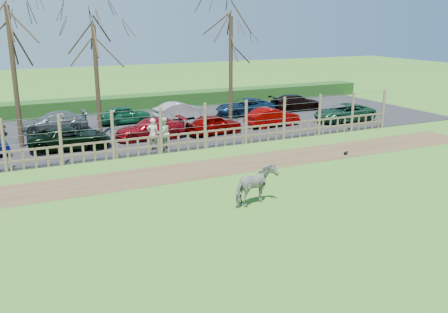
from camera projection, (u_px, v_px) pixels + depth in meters
name	position (u px, v px, depth m)	size (l,w,h in m)	color
ground	(229.00, 203.00, 19.18)	(120.00, 120.00, 0.00)	#5DA033
dirt_strip	(186.00, 171.00, 23.09)	(34.00, 2.80, 0.01)	brown
asphalt	(129.00, 129.00, 31.79)	(44.00, 13.00, 0.04)	#232326
hedge	(104.00, 105.00, 37.73)	(46.00, 2.00, 1.10)	#1E4716
fence	(161.00, 139.00, 25.92)	(30.16, 0.16, 2.50)	brown
tree_left	(11.00, 43.00, 25.85)	(4.80, 4.80, 7.88)	#3D2B1E
tree_mid	(95.00, 54.00, 28.79)	(4.80, 4.80, 6.83)	#3D2B1E
tree_right	(231.00, 44.00, 32.87)	(4.80, 4.80, 7.35)	#3D2B1E
zebra	(256.00, 186.00, 18.81)	(0.81, 1.78, 1.50)	gray
visitor_a	(153.00, 134.00, 26.57)	(0.63, 0.41, 1.72)	beige
visitor_b	(163.00, 133.00, 26.74)	(0.84, 0.65, 1.72)	beige
crow	(346.00, 153.00, 25.88)	(0.25, 0.18, 0.20)	black
car_2	(70.00, 138.00, 26.81)	(1.99, 4.32, 1.20)	black
car_3	(150.00, 129.00, 29.10)	(1.68, 4.13, 1.20)	maroon
car_4	(214.00, 124.00, 30.30)	(1.42, 3.52, 1.20)	#810301
car_5	(272.00, 117.00, 32.55)	(1.27, 3.64, 1.20)	#8A0202
car_6	(344.00, 113.00, 34.05)	(1.99, 4.32, 1.20)	#164226
car_9	(54.00, 122.00, 31.08)	(1.68, 4.13, 1.20)	slate
car_10	(125.00, 115.00, 33.37)	(1.42, 3.52, 1.20)	#11522F
car_11	(180.00, 111.00, 34.80)	(1.27, 3.64, 1.20)	#BDB5B5
car_12	(245.00, 107.00, 36.34)	(1.99, 4.32, 1.20)	#0C223E
car_13	(296.00, 102.00, 38.24)	(1.68, 4.13, 1.20)	black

